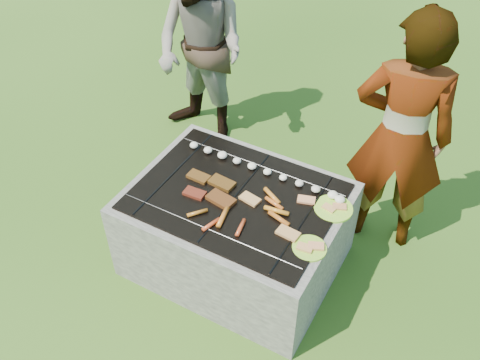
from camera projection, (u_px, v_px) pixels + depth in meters
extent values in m
plane|color=#234611|center=(236.00, 260.00, 3.67)|extent=(60.00, 60.00, 0.00)
cube|color=#A8A195|center=(265.00, 192.00, 3.74)|extent=(1.30, 0.18, 0.60)
cube|color=gray|center=(203.00, 274.00, 3.21)|extent=(1.30, 0.18, 0.60)
cube|color=gray|center=(165.00, 201.00, 3.67)|extent=(0.18, 0.64, 0.60)
cube|color=gray|center=(316.00, 263.00, 3.27)|extent=(0.18, 0.64, 0.60)
cube|color=black|center=(236.00, 236.00, 3.51)|extent=(0.94, 0.64, 0.48)
sphere|color=#FF5914|center=(236.00, 213.00, 3.36)|extent=(0.10, 0.10, 0.10)
cube|color=black|center=(236.00, 196.00, 3.27)|extent=(1.20, 0.90, 0.01)
cylinder|color=black|center=(175.00, 172.00, 3.43)|extent=(0.01, 0.88, 0.01)
cylinder|color=black|center=(236.00, 195.00, 3.26)|extent=(0.01, 0.88, 0.01)
cylinder|color=black|center=(303.00, 222.00, 3.10)|extent=(0.01, 0.88, 0.01)
cylinder|color=black|center=(208.00, 229.00, 3.06)|extent=(1.18, 0.01, 0.01)
cylinder|color=black|center=(260.00, 166.00, 3.47)|extent=(1.18, 0.01, 0.01)
ellipsoid|color=#EAE4C6|center=(194.00, 145.00, 3.60)|extent=(0.06, 0.06, 0.04)
ellipsoid|color=beige|center=(208.00, 150.00, 3.56)|extent=(0.06, 0.06, 0.04)
ellipsoid|color=silver|center=(222.00, 155.00, 3.52)|extent=(0.06, 0.06, 0.04)
ellipsoid|color=beige|center=(237.00, 161.00, 3.48)|extent=(0.05, 0.05, 0.04)
ellipsoid|color=white|center=(252.00, 166.00, 3.44)|extent=(0.06, 0.06, 0.04)
ellipsoid|color=#F1E9CD|center=(267.00, 172.00, 3.40)|extent=(0.05, 0.05, 0.04)
ellipsoid|color=white|center=(283.00, 178.00, 3.36)|extent=(0.05, 0.05, 0.04)
ellipsoid|color=beige|center=(299.00, 183.00, 3.32)|extent=(0.05, 0.05, 0.04)
ellipsoid|color=beige|center=(316.00, 189.00, 3.28)|extent=(0.06, 0.06, 0.04)
ellipsoid|color=beige|center=(333.00, 195.00, 3.23)|extent=(0.06, 0.06, 0.04)
ellipsoid|color=beige|center=(340.00, 199.00, 3.21)|extent=(0.06, 0.06, 0.04)
cube|color=brown|center=(199.00, 177.00, 3.38)|extent=(0.14, 0.09, 0.02)
cube|color=brown|center=(222.00, 183.00, 3.33)|extent=(0.17, 0.11, 0.02)
cube|color=#9C321C|center=(195.00, 193.00, 3.26)|extent=(0.14, 0.08, 0.02)
cube|color=brown|center=(221.00, 199.00, 3.22)|extent=(0.18, 0.12, 0.03)
cylinder|color=orange|center=(272.00, 196.00, 3.24)|extent=(0.15, 0.10, 0.03)
cylinder|color=orange|center=(274.00, 203.00, 3.19)|extent=(0.14, 0.06, 0.03)
cylinder|color=orange|center=(277.00, 211.00, 3.15)|extent=(0.15, 0.05, 0.03)
cylinder|color=#BF7C1F|center=(279.00, 218.00, 3.10)|extent=(0.15, 0.07, 0.03)
cylinder|color=orange|center=(223.00, 217.00, 3.11)|extent=(0.06, 0.16, 0.03)
cylinder|color=#C55420|center=(241.00, 228.00, 3.05)|extent=(0.05, 0.13, 0.02)
cylinder|color=orange|center=(197.00, 213.00, 3.14)|extent=(0.10, 0.11, 0.02)
cylinder|color=#D85B23|center=(211.00, 224.00, 3.07)|extent=(0.06, 0.13, 0.02)
cube|color=tan|center=(250.00, 199.00, 3.23)|extent=(0.13, 0.09, 0.02)
cube|color=tan|center=(288.00, 233.00, 3.02)|extent=(0.14, 0.09, 0.02)
cube|color=#F1C57B|center=(306.00, 200.00, 3.22)|extent=(0.12, 0.09, 0.01)
cylinder|color=#DEEF39|center=(333.00, 209.00, 3.19)|extent=(0.26, 0.26, 0.01)
cube|color=#DDC771|center=(329.00, 208.00, 3.17)|extent=(0.09, 0.06, 0.01)
cube|color=tan|center=(339.00, 207.00, 3.18)|extent=(0.10, 0.08, 0.01)
cylinder|color=#D9F43A|center=(309.00, 248.00, 2.96)|extent=(0.25, 0.25, 0.01)
cube|color=#D3C46B|center=(305.00, 247.00, 2.94)|extent=(0.09, 0.06, 0.01)
cube|color=#F8CD7F|center=(316.00, 246.00, 2.95)|extent=(0.10, 0.08, 0.01)
imported|color=gray|center=(401.00, 137.00, 3.30)|extent=(0.69, 0.53, 1.71)
imported|color=#A99B8C|center=(201.00, 50.00, 4.17)|extent=(0.91, 0.77, 1.65)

